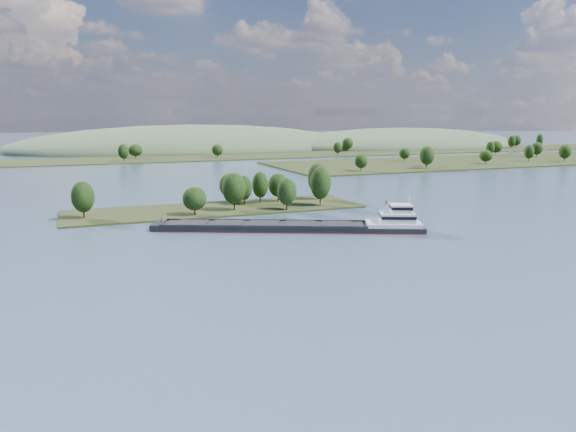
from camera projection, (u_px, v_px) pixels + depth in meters
name	position (u px, v px, depth m)	size (l,w,h in m)	color
ground	(277.00, 249.00, 136.93)	(1800.00, 1800.00, 0.00)	#3C4F68
tree_island	(236.00, 197.00, 193.01)	(100.00, 30.44, 15.00)	black
right_bank	(502.00, 159.00, 385.00)	(320.00, 90.00, 14.59)	black
back_shoreline	(148.00, 159.00, 395.35)	(900.00, 60.00, 15.06)	black
hill_east	(400.00, 146.00, 550.93)	(260.00, 140.00, 36.00)	#42563B
hill_west	(192.00, 149.00, 506.11)	(320.00, 160.00, 44.00)	#42563B
cargo_barge	(307.00, 226.00, 158.52)	(73.81, 39.49, 10.38)	black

